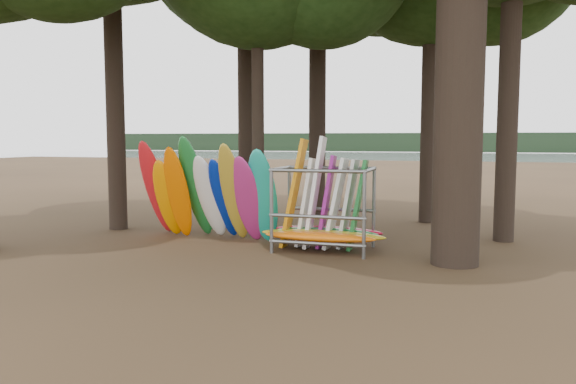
% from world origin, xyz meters
% --- Properties ---
extents(ground, '(120.00, 120.00, 0.00)m').
position_xyz_m(ground, '(0.00, 0.00, 0.00)').
color(ground, '#47331E').
rests_on(ground, ground).
extents(lake, '(160.00, 160.00, 0.00)m').
position_xyz_m(lake, '(0.00, 60.00, 0.00)').
color(lake, gray).
rests_on(lake, ground).
extents(far_shore, '(160.00, 4.00, 4.00)m').
position_xyz_m(far_shore, '(0.00, 110.00, 2.00)').
color(far_shore, black).
rests_on(far_shore, ground).
extents(kayak_row, '(4.16, 2.11, 3.04)m').
position_xyz_m(kayak_row, '(-2.24, 1.44, 1.27)').
color(kayak_row, red).
rests_on(kayak_row, ground).
extents(storage_rack, '(3.20, 1.50, 2.89)m').
position_xyz_m(storage_rack, '(1.18, 1.00, 0.97)').
color(storage_rack, slate).
rests_on(storage_rack, ground).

